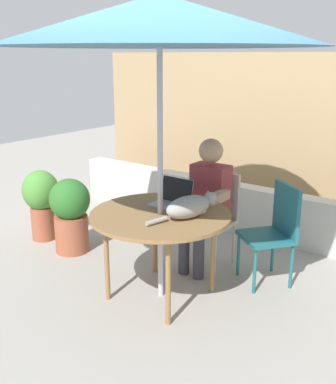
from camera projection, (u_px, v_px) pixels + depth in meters
The scene contains 12 objects.
ground_plane at pixel (161, 295), 3.85m from camera, with size 14.00×14.00×0.00m, color gray.
fence_back at pixel (287, 138), 5.44m from camera, with size 5.52×0.08×1.96m, color tan.
planter_wall_low at pixel (255, 211), 5.06m from camera, with size 4.97×0.20×0.54m, color beige.
patio_table at pixel (160, 219), 3.65m from camera, with size 1.12×1.12×0.73m.
patio_umbrella at pixel (159, 21), 3.22m from camera, with size 2.38×2.38×2.34m.
chair_occupied at pixel (215, 211), 4.34m from camera, with size 0.40×0.40×0.88m.
chair_empty at pixel (275, 226), 3.95m from camera, with size 0.56×0.56×0.88m.
person_seated at pixel (206, 198), 4.17m from camera, with size 0.48×0.48×1.22m.
laptop at pixel (173, 197), 3.82m from camera, with size 0.30×0.25×0.21m.
cat at pixel (191, 207), 3.53m from camera, with size 0.29×0.63×0.17m.
potted_plant_near_fence at pixel (41, 199), 4.90m from camera, with size 0.39×0.39×0.77m.
potted_plant_by_chair at pixel (70, 213), 4.60m from camera, with size 0.40×0.40×0.76m.
Camera 1 is at (2.11, -2.71, 1.93)m, focal length 42.96 mm.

